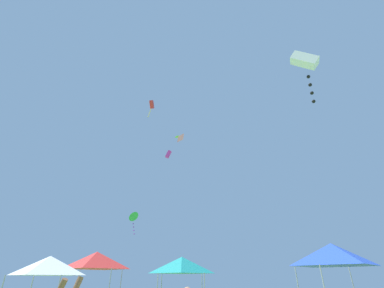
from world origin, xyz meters
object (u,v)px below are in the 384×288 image
object	(u,v)px
canopy_tent_red	(96,260)
kite_red_box	(152,105)
kite_green_delta	(133,217)
kite_pink_diamond	(180,138)
kite_magenta_box	(168,154)
canopy_tent_blue	(333,254)
kite_lime_delta	(177,136)
kite_white_box	(305,62)
canopy_tent_white	(49,265)
canopy_tent_teal	(182,265)

from	to	relation	value
canopy_tent_red	kite_red_box	size ratio (longest dim) A/B	1.89
kite_green_delta	canopy_tent_red	bearing A→B (deg)	-87.05
kite_pink_diamond	kite_red_box	bearing A→B (deg)	-117.48
kite_green_delta	kite_magenta_box	world-z (taller)	kite_magenta_box
canopy_tent_blue	kite_lime_delta	world-z (taller)	kite_lime_delta
kite_lime_delta	kite_white_box	size ratio (longest dim) A/B	0.24
canopy_tent_white	kite_white_box	distance (m)	17.37
canopy_tent_white	kite_red_box	bearing A→B (deg)	63.46
kite_magenta_box	kite_white_box	size ratio (longest dim) A/B	0.35
canopy_tent_teal	canopy_tent_blue	distance (m)	8.53
kite_pink_diamond	kite_lime_delta	size ratio (longest dim) A/B	1.25
canopy_tent_teal	kite_pink_diamond	size ratio (longest dim) A/B	3.14
canopy_tent_blue	kite_red_box	size ratio (longest dim) A/B	1.88
canopy_tent_teal	canopy_tent_blue	xyz separation A→B (m)	(7.62, -3.83, 0.32)
canopy_tent_teal	kite_green_delta	bearing A→B (deg)	112.18
canopy_tent_white	kite_red_box	size ratio (longest dim) A/B	1.57
kite_red_box	kite_pink_diamond	xyz separation A→B (m)	(2.69, 5.18, -0.79)
canopy_tent_blue	kite_white_box	bearing A→B (deg)	-102.49
kite_red_box	kite_magenta_box	bearing A→B (deg)	86.29
canopy_tent_red	kite_pink_diamond	xyz separation A→B (m)	(5.13, 7.19, 13.18)
kite_red_box	kite_lime_delta	size ratio (longest dim) A/B	2.34
kite_green_delta	kite_white_box	bearing A→B (deg)	-59.40
kite_magenta_box	kite_red_box	bearing A→B (deg)	-93.71
kite_pink_diamond	canopy_tent_teal	bearing A→B (deg)	-86.27
kite_pink_diamond	kite_magenta_box	xyz separation A→B (m)	(-1.86, 7.63, 1.49)
kite_red_box	kite_white_box	bearing A→B (deg)	-44.43
canopy_tent_teal	kite_red_box	xyz separation A→B (m)	(-3.23, 3.12, 14.29)
kite_lime_delta	kite_magenta_box	world-z (taller)	kite_lime_delta
kite_lime_delta	canopy_tent_teal	bearing A→B (deg)	-85.11
canopy_tent_white	canopy_tent_red	xyz separation A→B (m)	(0.85, 4.57, 0.50)
kite_green_delta	canopy_tent_white	bearing A→B (deg)	-90.29
kite_lime_delta	canopy_tent_blue	bearing A→B (deg)	-61.75
canopy_tent_white	kite_magenta_box	distance (m)	24.96
canopy_tent_white	kite_magenta_box	bearing A→B (deg)	78.01
canopy_tent_white	kite_green_delta	xyz separation A→B (m)	(0.10, 19.21, 6.36)
canopy_tent_blue	canopy_tent_red	distance (m)	14.17
canopy_tent_red	kite_lime_delta	size ratio (longest dim) A/B	4.41
canopy_tent_blue	kite_pink_diamond	world-z (taller)	kite_pink_diamond
canopy_tent_teal	kite_magenta_box	size ratio (longest dim) A/B	2.68
kite_green_delta	kite_magenta_box	distance (m)	9.69
kite_pink_diamond	kite_lime_delta	xyz separation A→B (m)	(-0.51, 4.00, 2.39)
canopy_tent_teal	kite_white_box	size ratio (longest dim) A/B	0.94
kite_lime_delta	kite_green_delta	bearing A→B (deg)	147.29
kite_red_box	kite_green_delta	bearing A→B (deg)	104.17
canopy_tent_white	kite_lime_delta	size ratio (longest dim) A/B	3.67
canopy_tent_blue	kite_green_delta	size ratio (longest dim) A/B	1.28
kite_magenta_box	canopy_tent_teal	bearing A→B (deg)	-81.41
kite_red_box	kite_green_delta	distance (m)	15.34
kite_white_box	kite_green_delta	bearing A→B (deg)	120.60
canopy_tent_white	kite_magenta_box	world-z (taller)	kite_magenta_box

